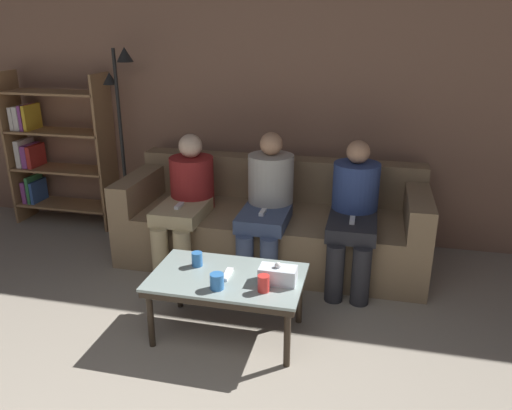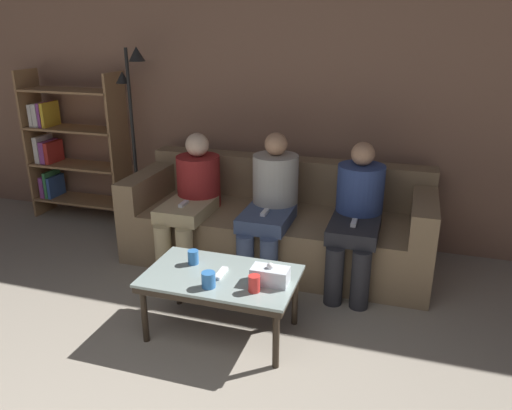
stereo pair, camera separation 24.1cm
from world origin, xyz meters
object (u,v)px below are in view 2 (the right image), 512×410
Objects in this scene: cup_near_left at (209,280)px; cup_far_center at (254,284)px; standing_lamp at (134,123)px; seated_person_mid_left at (271,200)px; tissue_box at (270,275)px; seated_person_mid_right at (357,211)px; seated_person_left_end at (193,195)px; coffee_table at (221,281)px; bookshelf at (67,147)px; couch at (278,225)px; cup_near_right at (193,257)px; game_remote at (221,273)px.

cup_near_left is 0.27m from cup_far_center.
seated_person_mid_left is (1.37, -0.38, -0.44)m from standing_lamp.
seated_person_mid_right reaches higher than tissue_box.
seated_person_mid_left is at bearing -15.55° from standing_lamp.
seated_person_left_end is (-0.92, 0.94, 0.10)m from tissue_box.
cup_far_center is at bearing -27.07° from coffee_table.
bookshelf is 1.37× the size of seated_person_mid_right.
seated_person_mid_right reaches higher than seated_person_left_end.
coffee_table is at bearing -92.46° from couch.
cup_far_center is (0.27, 0.03, 0.00)m from cup_near_left.
cup_near_left is 0.06× the size of standing_lamp.
cup_far_center is at bearing 7.05° from cup_near_left.
tissue_box is at bearing -10.29° from cup_near_right.
cup_near_left is (-0.01, -0.16, 0.09)m from coffee_table.
couch is 1.56m from standing_lamp.
couch is at bearing 75.78° from cup_near_right.
cup_near_left is (-0.06, -1.32, 0.16)m from couch.
cup_near_right is at bearing 130.05° from cup_near_left.
cup_far_center is 0.09× the size of seated_person_mid_right.
cup_near_right is at bearing 155.63° from cup_far_center.
cup_near_right is 0.05× the size of standing_lamp.
seated_person_mid_left is at bearing 1.18° from seated_person_left_end.
cup_far_center is (0.21, -1.29, 0.17)m from couch.
cup_near_right reaches higher than coffee_table.
cup_near_right is 1.26m from seated_person_mid_right.
couch is 0.74m from seated_person_left_end.
tissue_box is (0.54, -0.10, 0.01)m from cup_near_right.
coffee_table is 0.86× the size of seated_person_mid_left.
couch reaches higher than game_remote.
game_remote is 0.14× the size of seated_person_mid_right.
seated_person_mid_left reaches higher than cup_near_right.
coffee_table is 0.25m from cup_near_right.
standing_lamp is at bearing 164.45° from seated_person_mid_left.
couch is 0.74m from seated_person_mid_right.
cup_near_left is 0.33m from cup_near_right.
seated_person_left_end is at bearing -28.78° from standing_lamp.
tissue_box is 0.21× the size of seated_person_mid_right.
cup_near_right is (-0.27, -1.07, 0.16)m from couch.
cup_far_center reaches higher than cup_near_right.
cup_near_right is 0.06× the size of bookshelf.
cup_far_center is 2.22m from standing_lamp.
coffee_table is 0.56× the size of standing_lamp.
couch is 2.30× the size of seated_person_mid_right.
seated_person_mid_left is at bearing 86.78° from cup_near_left.
couch is 1.12m from cup_near_right.
cup_near_right is 0.61× the size of game_remote.
cup_near_left is 0.09× the size of seated_person_left_end.
game_remote is 2.64m from bookshelf.
bookshelf is at bearing 172.13° from couch.
standing_lamp is 2.11m from seated_person_mid_right.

